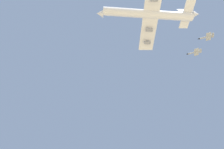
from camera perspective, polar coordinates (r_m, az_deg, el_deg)
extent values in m
cylinder|color=white|center=(130.94, 12.92, 20.52)|extent=(51.17, 53.99, 6.40)
cone|color=white|center=(128.27, -4.35, 21.11)|extent=(7.86, 7.81, 6.08)
cone|color=white|center=(143.69, 28.01, 18.65)|extent=(7.61, 7.45, 5.76)
cube|color=white|center=(130.48, 13.92, 20.31)|extent=(53.65, 47.71, 4.12)
cylinder|color=gray|center=(136.36, 12.61, 11.23)|extent=(5.61, 5.70, 3.00)
cylinder|color=gray|center=(132.00, 13.33, 15.49)|extent=(5.61, 5.70, 3.00)
cube|color=white|center=(147.60, 24.47, 20.08)|extent=(6.12, 6.95, 10.42)
cube|color=white|center=(141.08, 25.51, 19.09)|extent=(21.36, 19.50, 1.82)
cylinder|color=#999EA3|center=(178.80, 27.73, 7.12)|extent=(6.61, 12.50, 1.50)
cone|color=black|center=(176.41, 25.46, 6.67)|extent=(2.18, 2.44, 1.50)
cube|color=#999EA3|center=(179.16, 28.20, 7.18)|extent=(9.09, 7.25, 0.24)
cube|color=#999EA3|center=(182.27, 29.10, 7.72)|extent=(1.15, 2.28, 2.60)
cube|color=#999EA3|center=(180.89, 29.33, 7.46)|extent=(5.20, 3.77, 0.20)
cylinder|color=#999EA3|center=(179.25, 31.04, 11.59)|extent=(6.46, 12.55, 1.50)
cone|color=black|center=(176.41, 28.79, 11.20)|extent=(2.16, 2.43, 1.50)
cube|color=#999EA3|center=(179.69, 31.51, 11.63)|extent=(9.08, 7.18, 0.24)
cube|color=#999EA3|center=(183.06, 32.37, 12.10)|extent=(1.12, 2.29, 2.60)
cube|color=#999EA3|center=(181.66, 32.61, 11.88)|extent=(5.20, 3.72, 0.20)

